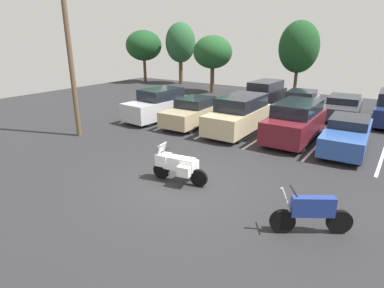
{
  "coord_description": "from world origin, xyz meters",
  "views": [
    {
      "loc": [
        6.14,
        -8.15,
        4.99
      ],
      "look_at": [
        -0.44,
        1.46,
        1.01
      ],
      "focal_mm": 29.7,
      "sensor_mm": 36.0,
      "label": 1
    }
  ],
  "objects": [
    {
      "name": "ground",
      "position": [
        0.0,
        0.0,
        -0.05
      ],
      "size": [
        44.0,
        44.0,
        0.1
      ],
      "primitive_type": "cube",
      "color": "#262628"
    },
    {
      "name": "car_far_charcoal",
      "position": [
        2.83,
        13.77,
        0.68
      ],
      "size": [
        2.23,
        4.93,
        1.37
      ],
      "color": "#38383D",
      "rests_on": "ground"
    },
    {
      "name": "tree_far_right",
      "position": [
        -2.03,
        19.36,
        4.11
      ],
      "size": [
        3.27,
        3.27,
        6.22
      ],
      "color": "#4C3823",
      "rests_on": "ground"
    },
    {
      "name": "car_champagne",
      "position": [
        -1.22,
        7.08,
        0.96
      ],
      "size": [
        2.01,
        4.82,
        1.94
      ],
      "color": "#C1B289",
      "rests_on": "ground"
    },
    {
      "name": "car_maroon",
      "position": [
        1.74,
        7.33,
        0.95
      ],
      "size": [
        1.97,
        4.66,
        1.91
      ],
      "color": "maroon",
      "rests_on": "ground"
    },
    {
      "name": "tree_center",
      "position": [
        -14.75,
        20.16,
        4.28
      ],
      "size": [
        3.16,
        3.16,
        6.36
      ],
      "color": "#4C3823",
      "rests_on": "ground"
    },
    {
      "name": "car_far_grey",
      "position": [
        0.1,
        13.78,
        0.7
      ],
      "size": [
        2.23,
        4.75,
        1.44
      ],
      "color": "slate",
      "rests_on": "ground"
    },
    {
      "name": "tree_rear",
      "position": [
        -18.75,
        18.81,
        3.97
      ],
      "size": [
        3.89,
        3.89,
        5.6
      ],
      "color": "#4C3823",
      "rests_on": "ground"
    },
    {
      "name": "utility_pole",
      "position": [
        -7.81,
        1.7,
        4.77
      ],
      "size": [
        1.71,
        0.79,
        9.17
      ],
      "color": "brown",
      "rests_on": "ground"
    },
    {
      "name": "car_blue",
      "position": [
        4.15,
        7.37,
        0.72
      ],
      "size": [
        2.01,
        4.98,
        1.46
      ],
      "color": "#2D519E",
      "rests_on": "ground"
    },
    {
      "name": "car_far_black",
      "position": [
        -2.61,
        14.04,
        0.93
      ],
      "size": [
        1.89,
        4.53,
        1.87
      ],
      "color": "black",
      "rests_on": "ground"
    },
    {
      "name": "motorcycle_second",
      "position": [
        4.61,
        -0.39,
        0.6
      ],
      "size": [
        1.88,
        1.29,
        1.33
      ],
      "color": "black",
      "rests_on": "ground"
    },
    {
      "name": "car_tan",
      "position": [
        -4.04,
        6.86,
        0.77
      ],
      "size": [
        1.94,
        4.49,
        1.58
      ],
      "color": "tan",
      "rests_on": "ground"
    },
    {
      "name": "motorcycle_touring",
      "position": [
        -0.17,
        0.14,
        0.64
      ],
      "size": [
        2.13,
        0.97,
        1.38
      ],
      "color": "black",
      "rests_on": "ground"
    },
    {
      "name": "car_silver",
      "position": [
        -6.58,
        6.71,
        0.91
      ],
      "size": [
        2.15,
        4.55,
        1.9
      ],
      "color": "#B7B7BC",
      "rests_on": "ground"
    },
    {
      "name": "tree_center_left",
      "position": [
        -8.98,
        17.17,
        3.59
      ],
      "size": [
        3.47,
        3.47,
        5.05
      ],
      "color": "#4C3823",
      "rests_on": "ground"
    },
    {
      "name": "parking_stripes",
      "position": [
        -1.11,
        6.96,
        0.0
      ],
      "size": [
        13.72,
        4.7,
        0.01
      ],
      "color": "silver",
      "rests_on": "ground"
    }
  ]
}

